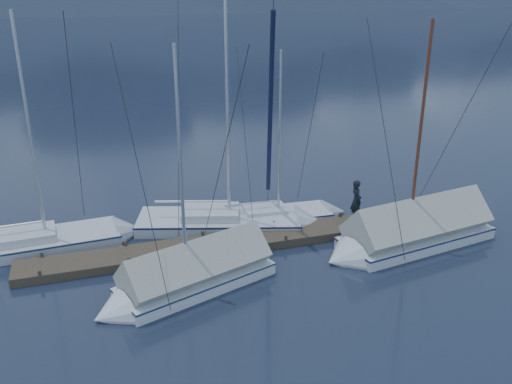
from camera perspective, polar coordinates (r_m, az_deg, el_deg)
ground at (r=19.96m, az=1.77°, el=-7.89°), size 1000.00×1000.00×0.00m
dock at (r=21.59m, az=-0.00°, el=-5.18°), size 18.00×1.50×0.54m
mooring_posts at (r=21.35m, az=-1.28°, el=-4.78°), size 15.12×1.52×0.35m
sailboat_open_left at (r=22.82m, az=-19.85°, el=-4.85°), size 7.50×3.17×9.76m
sailboat_open_mid at (r=22.99m, az=-1.42°, el=-3.27°), size 8.22×4.39×10.47m
sailboat_open_right at (r=23.81m, az=3.34°, el=-2.52°), size 6.15×2.59×7.99m
sailboat_covered_near at (r=22.05m, az=15.48°, el=-4.37°), size 7.59×3.49×9.52m
sailboat_covered_far at (r=18.46m, az=-7.66°, el=-9.13°), size 6.61×3.90×8.90m
person at (r=22.96m, az=10.51°, el=-0.86°), size 0.47×0.67×1.76m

